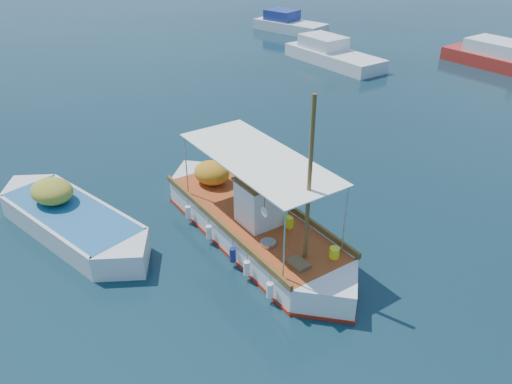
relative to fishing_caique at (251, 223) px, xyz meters
The scene contains 6 objects.
ground 1.02m from the fishing_caique, 21.09° to the left, with size 160.00×160.00×0.00m, color black.
fishing_caique is the anchor object (origin of this frame).
dinghy 5.68m from the fishing_caique, 144.56° to the right, with size 7.17×2.24×1.75m.
bg_boat_nw 20.47m from the fishing_caique, 113.85° to the left, with size 7.55×4.29×1.80m.
bg_boat_n 24.39m from the fishing_caique, 86.68° to the left, with size 9.49×5.20×1.80m.
bg_boat_far_w 29.55m from the fishing_caique, 122.74° to the left, with size 6.11×2.50×1.80m.
Camera 1 is at (7.21, -10.31, 8.97)m, focal length 35.00 mm.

